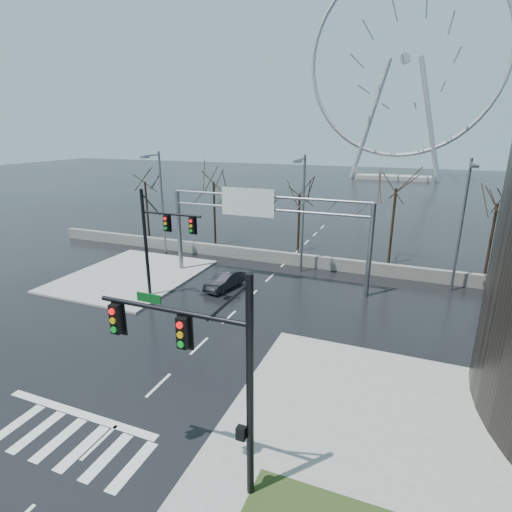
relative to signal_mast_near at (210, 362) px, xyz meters
The scene contains 17 objects.
ground 8.15m from the signal_mast_near, 141.85° to the left, with size 260.00×260.00×0.00m, color black.
sidewalk_right_ext 9.12m from the signal_mast_near, 51.18° to the left, with size 12.00×10.00×0.15m, color gray.
sidewalk_far 23.25m from the signal_mast_near, 135.18° to the left, with size 10.00×12.00×0.15m, color gray.
barrier_wall 24.96m from the signal_mast_near, 102.07° to the left, with size 52.00×0.50×1.10m, color slate.
signal_mast_near is the anchor object (origin of this frame).
signal_mast_far 17.03m from the signal_mast_near, 130.26° to the left, with size 4.72×0.41×8.00m.
sign_gantry 19.79m from the signal_mast_near, 106.19° to the left, with size 16.36×0.40×7.60m.
streetlight_left 28.07m from the signal_mast_near, 127.67° to the left, with size 0.50×2.55×10.00m.
streetlight_mid 22.44m from the signal_mast_near, 98.05° to the left, with size 0.50×2.55×10.00m.
streetlight_right 23.92m from the signal_mast_near, 68.25° to the left, with size 0.50×2.55×10.00m.
tree_far_left 36.36m from the signal_mast_near, 129.53° to the left, with size 3.50×3.50×7.00m.
tree_left 30.98m from the signal_mast_near, 117.18° to the left, with size 3.75×3.75×7.50m.
tree_center 29.00m from the signal_mast_near, 100.21° to the left, with size 3.25×3.25×6.50m.
tree_right 27.84m from the signal_mast_near, 82.02° to the left, with size 3.90×3.90×7.80m.
tree_far_right 30.45m from the signal_mast_near, 67.07° to the left, with size 3.40×3.40×6.80m.
ferris_wheel 101.29m from the signal_mast_near, 90.08° to the left, with size 45.00×6.00×50.91m.
car 18.73m from the signal_mast_near, 114.71° to the left, with size 1.36×3.91×1.29m, color black.
Camera 1 is at (10.56, -13.69, 11.83)m, focal length 28.00 mm.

